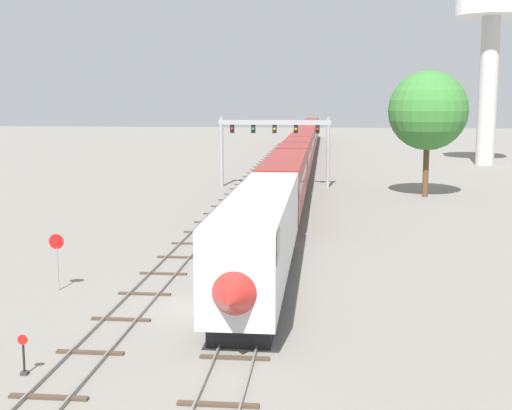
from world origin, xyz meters
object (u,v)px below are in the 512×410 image
object	(u,v)px
stop_sign	(57,254)
passenger_train	(303,148)
switch_stand	(24,361)
water_tower	(492,15)
signal_gantry	(275,135)
trackside_tree_left	(428,111)

from	to	relation	value
stop_sign	passenger_train	bearing A→B (deg)	81.42
switch_stand	stop_sign	world-z (taller)	stop_sign
water_tower	switch_stand	size ratio (longest dim) A/B	18.11
signal_gantry	passenger_train	bearing A→B (deg)	84.65
water_tower	switch_stand	distance (m)	89.66
switch_stand	signal_gantry	bearing A→B (deg)	84.75
passenger_train	signal_gantry	bearing A→B (deg)	-95.35
stop_sign	trackside_tree_left	xyz separation A→B (m)	(22.97, 36.06, 6.47)
passenger_train	signal_gantry	world-z (taller)	signal_gantry
passenger_train	stop_sign	world-z (taller)	passenger_train
signal_gantry	switch_stand	size ratio (longest dim) A/B	8.29
passenger_train	water_tower	xyz separation A→B (m)	(26.05, 3.91, 18.42)
water_tower	stop_sign	distance (m)	81.20
passenger_train	stop_sign	distance (m)	67.03
passenger_train	trackside_tree_left	world-z (taller)	trackside_tree_left
trackside_tree_left	switch_stand	bearing A→B (deg)	-113.30
passenger_train	stop_sign	size ratio (longest dim) A/B	51.97
passenger_train	signal_gantry	size ratio (longest dim) A/B	12.37
passenger_train	stop_sign	bearing A→B (deg)	-98.58
passenger_train	trackside_tree_left	bearing A→B (deg)	-66.76
stop_sign	trackside_tree_left	bearing A→B (deg)	57.50
signal_gantry	stop_sign	xyz separation A→B (m)	(-7.75, -42.26, -3.70)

